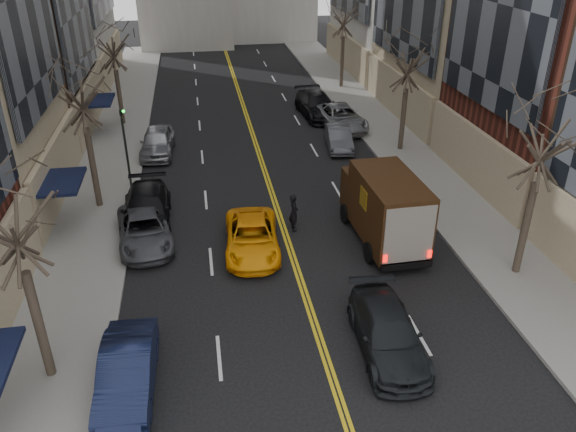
# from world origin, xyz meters

# --- Properties ---
(sidewalk_left) EXTENTS (4.00, 66.00, 0.15)m
(sidewalk_left) POSITION_xyz_m (-9.00, 27.00, 0.07)
(sidewalk_left) COLOR slate
(sidewalk_left) RESTS_ON ground
(sidewalk_right) EXTENTS (4.00, 66.00, 0.15)m
(sidewalk_right) POSITION_xyz_m (9.00, 27.00, 0.07)
(sidewalk_right) COLOR slate
(sidewalk_right) RESTS_ON ground
(tree_lf_near) EXTENTS (3.20, 3.20, 8.41)m
(tree_lf_near) POSITION_xyz_m (-8.80, 8.00, 6.24)
(tree_lf_near) COLOR #382D23
(tree_lf_near) RESTS_ON sidewalk_left
(tree_lf_mid) EXTENTS (3.20, 3.20, 8.91)m
(tree_lf_mid) POSITION_xyz_m (-8.80, 20.00, 6.60)
(tree_lf_mid) COLOR #382D23
(tree_lf_mid) RESTS_ON sidewalk_left
(tree_lf_far) EXTENTS (3.20, 3.20, 8.12)m
(tree_lf_far) POSITION_xyz_m (-8.80, 33.00, 6.02)
(tree_lf_far) COLOR #382D23
(tree_lf_far) RESTS_ON sidewalk_left
(tree_rt_near) EXTENTS (3.20, 3.20, 8.71)m
(tree_rt_near) POSITION_xyz_m (8.80, 11.00, 6.45)
(tree_rt_near) COLOR #382D23
(tree_rt_near) RESTS_ON sidewalk_right
(tree_rt_mid) EXTENTS (3.20, 3.20, 8.32)m
(tree_rt_mid) POSITION_xyz_m (8.80, 25.00, 6.17)
(tree_rt_mid) COLOR #382D23
(tree_rt_mid) RESTS_ON sidewalk_right
(tree_rt_far) EXTENTS (3.20, 3.20, 9.11)m
(tree_rt_far) POSITION_xyz_m (8.80, 40.00, 6.74)
(tree_rt_far) COLOR #382D23
(tree_rt_far) RESTS_ON sidewalk_right
(traffic_signal) EXTENTS (0.29, 0.26, 4.70)m
(traffic_signal) POSITION_xyz_m (-7.39, 22.00, 2.82)
(traffic_signal) COLOR black
(traffic_signal) RESTS_ON sidewalk_left
(ups_truck) EXTENTS (2.64, 6.12, 3.31)m
(ups_truck) POSITION_xyz_m (4.20, 14.51, 1.67)
(ups_truck) COLOR black
(ups_truck) RESTS_ON ground
(observer_sedan) EXTENTS (2.22, 5.01, 1.43)m
(observer_sedan) POSITION_xyz_m (2.11, 7.47, 0.71)
(observer_sedan) COLOR black
(observer_sedan) RESTS_ON ground
(taxi) EXTENTS (2.62, 5.08, 1.37)m
(taxi) POSITION_xyz_m (-1.66, 14.60, 0.69)
(taxi) COLOR #FF9F0A
(taxi) RESTS_ON ground
(pedestrian) EXTENTS (0.45, 0.67, 1.81)m
(pedestrian) POSITION_xyz_m (0.46, 16.15, 0.91)
(pedestrian) COLOR black
(pedestrian) RESTS_ON ground
(parked_lf_b) EXTENTS (1.69, 4.53, 1.48)m
(parked_lf_b) POSITION_xyz_m (-6.30, 6.99, 0.74)
(parked_lf_b) COLOR #101733
(parked_lf_b) RESTS_ON ground
(parked_lf_c) EXTENTS (2.85, 5.15, 1.36)m
(parked_lf_c) POSITION_xyz_m (-6.30, 16.01, 0.68)
(parked_lf_c) COLOR #44464B
(parked_lf_c) RESTS_ON ground
(parked_lf_d) EXTENTS (2.28, 5.46, 1.58)m
(parked_lf_d) POSITION_xyz_m (-6.30, 17.80, 0.79)
(parked_lf_d) COLOR black
(parked_lf_d) RESTS_ON ground
(parked_lf_e) EXTENTS (2.17, 4.83, 1.61)m
(parked_lf_e) POSITION_xyz_m (-6.15, 26.96, 0.81)
(parked_lf_e) COLOR #93949A
(parked_lf_e) RESTS_ON ground
(parked_rt_a) EXTENTS (1.92, 4.25, 1.35)m
(parked_rt_a) POSITION_xyz_m (5.10, 26.09, 0.68)
(parked_rt_a) COLOR #45464C
(parked_rt_a) RESTS_ON ground
(parked_rt_b) EXTENTS (3.09, 5.80, 1.55)m
(parked_rt_b) POSITION_xyz_m (6.17, 29.82, 0.78)
(parked_rt_b) COLOR #9EA1A6
(parked_rt_b) RESTS_ON ground
(parked_rt_c) EXTENTS (2.76, 5.86, 1.65)m
(parked_rt_c) POSITION_xyz_m (5.10, 32.72, 0.83)
(parked_rt_c) COLOR black
(parked_rt_c) RESTS_ON ground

